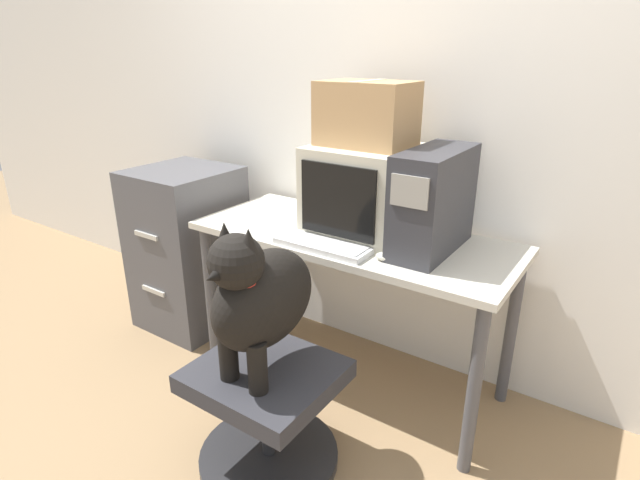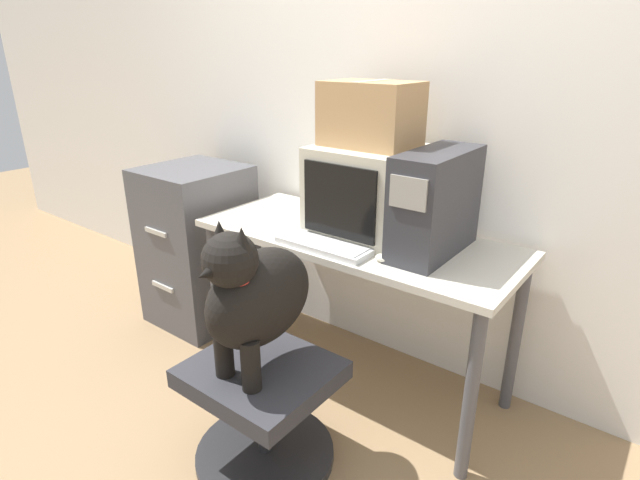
# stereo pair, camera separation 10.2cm
# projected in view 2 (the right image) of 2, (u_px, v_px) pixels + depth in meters

# --- Properties ---
(ground_plane) EXTENTS (12.00, 12.00, 0.00)m
(ground_plane) POSITION_uv_depth(u_px,v_px,m) (314.00, 409.00, 2.21)
(ground_plane) COLOR #937551
(wall_back) EXTENTS (8.00, 0.05, 2.60)m
(wall_back) POSITION_uv_depth(u_px,v_px,m) (403.00, 95.00, 2.23)
(wall_back) COLOR white
(wall_back) RESTS_ON ground_plane
(desk) EXTENTS (1.42, 0.59, 0.74)m
(desk) POSITION_uv_depth(u_px,v_px,m) (355.00, 255.00, 2.20)
(desk) COLOR beige
(desk) RESTS_ON ground_plane
(crt_monitor) EXTENTS (0.42, 0.43, 0.38)m
(crt_monitor) POSITION_uv_depth(u_px,v_px,m) (368.00, 190.00, 2.13)
(crt_monitor) COLOR beige
(crt_monitor) RESTS_ON desk
(pc_tower) EXTENTS (0.19, 0.47, 0.40)m
(pc_tower) POSITION_uv_depth(u_px,v_px,m) (436.00, 203.00, 1.91)
(pc_tower) COLOR #333338
(pc_tower) RESTS_ON desk
(keyboard) EXTENTS (0.41, 0.17, 0.03)m
(keyboard) POSITION_uv_depth(u_px,v_px,m) (326.00, 244.00, 2.02)
(keyboard) COLOR silver
(keyboard) RESTS_ON desk
(computer_mouse) EXTENTS (0.07, 0.05, 0.03)m
(computer_mouse) POSITION_uv_depth(u_px,v_px,m) (384.00, 258.00, 1.88)
(computer_mouse) COLOR beige
(computer_mouse) RESTS_ON desk
(office_chair) EXTENTS (0.53, 0.53, 0.42)m
(office_chair) POSITION_uv_depth(u_px,v_px,m) (263.00, 409.00, 1.87)
(office_chair) COLOR #262628
(office_chair) RESTS_ON ground_plane
(dog) EXTENTS (0.24, 0.47, 0.57)m
(dog) POSITION_uv_depth(u_px,v_px,m) (254.00, 294.00, 1.68)
(dog) COLOR black
(dog) RESTS_ON office_chair
(filing_cabinet) EXTENTS (0.50, 0.52, 0.90)m
(filing_cabinet) POSITION_uv_depth(u_px,v_px,m) (198.00, 246.00, 2.83)
(filing_cabinet) COLOR #4C4C51
(filing_cabinet) RESTS_ON ground_plane
(cardboard_box) EXTENTS (0.37, 0.26, 0.26)m
(cardboard_box) POSITION_uv_depth(u_px,v_px,m) (371.00, 114.00, 2.02)
(cardboard_box) COLOR tan
(cardboard_box) RESTS_ON crt_monitor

